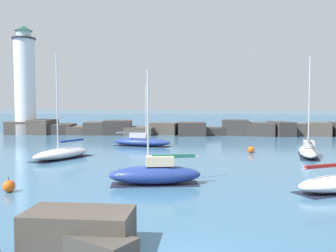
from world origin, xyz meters
name	(u,v)px	position (x,y,z in m)	size (l,w,h in m)	color
open_sea_beyond	(194,119)	(0.00, 111.55, 0.00)	(400.00, 116.00, 0.01)	#2D5B7F
breakwater_jetty	(196,129)	(0.65, 51.67, 1.07)	(66.64, 7.00, 2.58)	#4C443D
lighthouse	(25,86)	(-29.13, 51.28, 8.38)	(4.69, 4.69, 18.69)	gray
foreground_rocks	(170,252)	(-0.39, -0.03, 0.59)	(20.95, 7.46, 1.43)	#383330
sailboat_moored_0	(142,141)	(-6.31, 34.54, 0.61)	(7.72, 3.68, 7.62)	navy
sailboat_moored_1	(308,150)	(11.98, 26.91, 0.61)	(3.44, 7.81, 10.27)	white
sailboat_moored_2	(62,153)	(-12.56, 23.49, 0.55)	(5.04, 7.13, 10.18)	silver
sailboat_moored_4	(156,174)	(-2.23, 12.70, 0.72)	(6.36, 2.80, 7.63)	navy
mooring_buoy_orange_near	(9,186)	(-10.96, 9.89, 0.37)	(0.74, 0.74, 0.94)	#EA5914
mooring_buoy_far_side	(251,150)	(6.52, 29.10, 0.36)	(0.72, 0.72, 0.92)	#EA5914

